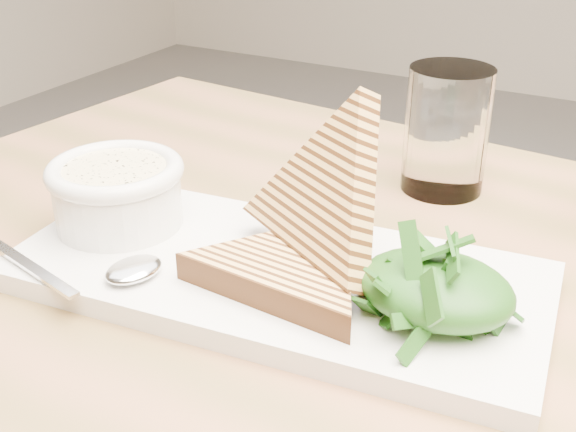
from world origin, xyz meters
The scene contains 13 objects.
table_top centered at (-0.05, 0.04, 0.70)m, with size 1.10×0.74×0.04m, color #94613E.
table_leg_bl centered at (-0.55, 0.36, 0.34)m, with size 0.06×0.06×0.68m, color #94613E.
platter centered at (-0.16, 0.04, 0.73)m, with size 0.40×0.18×0.02m, color white.
soup_bowl centered at (-0.31, 0.04, 0.76)m, with size 0.10×0.10×0.04m, color white.
soup centered at (-0.31, 0.04, 0.78)m, with size 0.09×0.09×0.01m, color beige.
bowl_rim centered at (-0.31, 0.04, 0.79)m, with size 0.11×0.11×0.01m, color white.
sandwich_flat centered at (-0.14, 0.02, 0.75)m, with size 0.17×0.17×0.02m, color tan, non-canonical shape.
sandwich_lean centered at (-0.13, 0.06, 0.79)m, with size 0.17×0.17×0.09m, color tan, non-canonical shape.
salad_base centered at (-0.04, 0.04, 0.76)m, with size 0.10×0.08×0.04m, color #144011.
arugula_pile centered at (-0.04, 0.04, 0.76)m, with size 0.11×0.10×0.05m, color #265717, non-canonical shape.
spoon_bowl centered at (-0.24, -0.02, 0.74)m, with size 0.03×0.04×0.01m, color silver.
spoon_handle centered at (-0.31, -0.05, 0.74)m, with size 0.11×0.01×0.00m, color silver.
glass_near centered at (-0.11, 0.27, 0.78)m, with size 0.08×0.08×0.12m, color white.
Camera 1 is at (0.07, -0.36, 1.02)m, focal length 45.00 mm.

